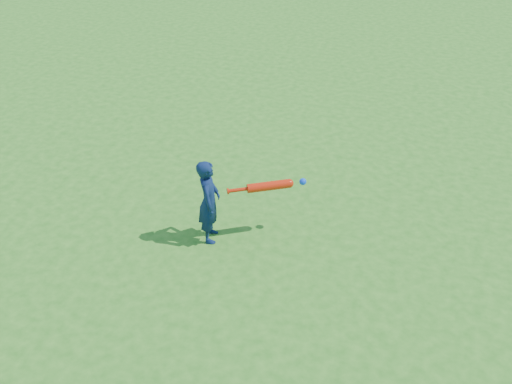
% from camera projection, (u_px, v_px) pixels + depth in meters
% --- Properties ---
extents(ground, '(80.00, 80.00, 0.00)m').
position_uv_depth(ground, '(179.00, 249.00, 6.01)').
color(ground, '#2A771C').
rests_on(ground, ground).
extents(child, '(0.31, 0.40, 0.96)m').
position_uv_depth(child, '(209.00, 201.00, 5.91)').
color(child, '#0E1F44').
rests_on(child, ground).
extents(bat_swing, '(0.75, 0.47, 0.10)m').
position_uv_depth(bat_swing, '(272.00, 186.00, 5.91)').
color(bat_swing, red).
rests_on(bat_swing, ground).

